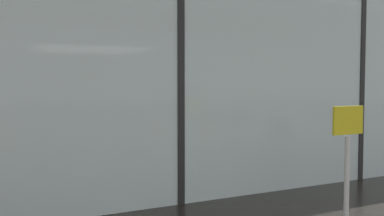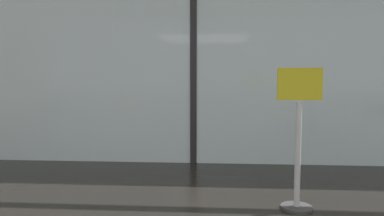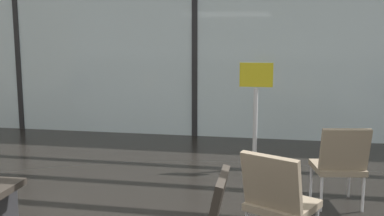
% 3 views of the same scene
% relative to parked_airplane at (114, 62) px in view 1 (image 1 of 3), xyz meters
% --- Properties ---
extents(glass_curtain_wall, '(14.00, 0.08, 3.31)m').
position_rel_parked_airplane_xyz_m(glass_curtain_wall, '(-0.71, -5.40, -0.59)').
color(glass_curtain_wall, silver).
rests_on(glass_curtain_wall, ground).
extents(window_mullion_1, '(0.10, 0.12, 3.31)m').
position_rel_parked_airplane_xyz_m(window_mullion_1, '(-0.71, -5.40, -0.59)').
color(window_mullion_1, black).
rests_on(window_mullion_1, ground).
extents(window_mullion_2, '(0.10, 0.12, 3.31)m').
position_rel_parked_airplane_xyz_m(window_mullion_2, '(2.79, -5.40, -0.59)').
color(window_mullion_2, black).
rests_on(window_mullion_2, ground).
extents(parked_airplane, '(12.28, 4.49, 4.49)m').
position_rel_parked_airplane_xyz_m(parked_airplane, '(0.00, 0.00, 0.00)').
color(parked_airplane, silver).
rests_on(parked_airplane, ground).
extents(info_sign, '(0.44, 0.32, 1.44)m').
position_rel_parked_airplane_xyz_m(info_sign, '(0.47, -7.32, -1.57)').
color(info_sign, '#333333').
rests_on(info_sign, ground).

